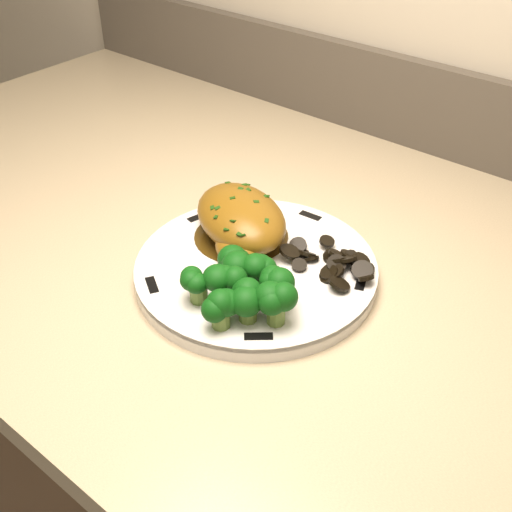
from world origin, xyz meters
The scene contains 10 objects.
plate centered at (-0.61, 1.62, 0.87)m, with size 0.25×0.25×0.02m, color silver.
rim_accent_0 centered at (-0.51, 1.66, 0.88)m, with size 0.03×0.01×0.00m, color black.
rim_accent_1 centered at (-0.61, 1.72, 0.88)m, with size 0.03×0.01×0.00m, color black.
rim_accent_2 centered at (-0.71, 1.64, 0.88)m, with size 0.03×0.01×0.00m, color black.
rim_accent_3 centered at (-0.66, 1.52, 0.88)m, with size 0.03×0.01×0.00m, color black.
rim_accent_4 centered at (-0.54, 1.53, 0.88)m, with size 0.03×0.01×0.00m, color black.
gravy_pool centered at (-0.65, 1.64, 0.88)m, with size 0.10×0.10×0.00m, color #37250A.
chicken_breast centered at (-0.65, 1.64, 0.90)m, with size 0.15×0.13×0.05m.
mushroom_pile centered at (-0.55, 1.65, 0.88)m, with size 0.09×0.07×0.02m.
broccoli_florets centered at (-0.57, 1.56, 0.90)m, with size 0.10×0.09×0.04m.
Camera 1 is at (-0.27, 1.21, 1.28)m, focal length 45.00 mm.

